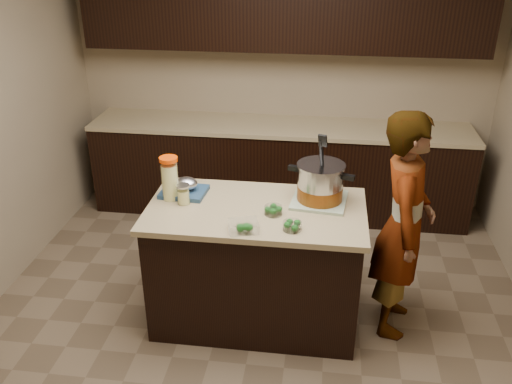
{
  "coord_description": "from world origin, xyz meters",
  "views": [
    {
      "loc": [
        0.42,
        -3.16,
        2.59
      ],
      "look_at": [
        0.0,
        0.0,
        1.02
      ],
      "focal_mm": 38.0,
      "sensor_mm": 36.0,
      "label": 1
    }
  ],
  "objects_px": {
    "stock_pot": "(320,184)",
    "person": "(403,226)",
    "lemonade_pitcher": "(170,180)",
    "island": "(256,264)"
  },
  "relations": [
    {
      "from": "stock_pot",
      "to": "person",
      "type": "height_order",
      "value": "person"
    },
    {
      "from": "stock_pot",
      "to": "lemonade_pitcher",
      "type": "distance_m",
      "value": 1.02
    },
    {
      "from": "lemonade_pitcher",
      "to": "person",
      "type": "xyz_separation_m",
      "value": [
        1.58,
        0.0,
        -0.24
      ]
    },
    {
      "from": "island",
      "to": "lemonade_pitcher",
      "type": "height_order",
      "value": "lemonade_pitcher"
    },
    {
      "from": "island",
      "to": "lemonade_pitcher",
      "type": "bearing_deg",
      "value": 173.89
    },
    {
      "from": "island",
      "to": "lemonade_pitcher",
      "type": "distance_m",
      "value": 0.84
    },
    {
      "from": "stock_pot",
      "to": "lemonade_pitcher",
      "type": "bearing_deg",
      "value": -159.33
    },
    {
      "from": "stock_pot",
      "to": "person",
      "type": "bearing_deg",
      "value": 6.92
    },
    {
      "from": "stock_pot",
      "to": "lemonade_pitcher",
      "type": "relative_size",
      "value": 1.53
    },
    {
      "from": "island",
      "to": "stock_pot",
      "type": "relative_size",
      "value": 3.16
    }
  ]
}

